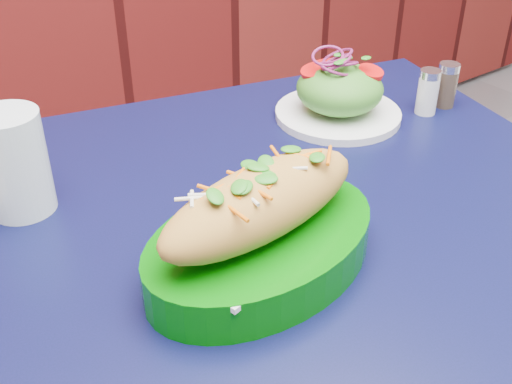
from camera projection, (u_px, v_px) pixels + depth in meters
cafe_table at (308, 269)px, 0.83m from camera, size 0.97×0.97×0.75m
banh_mi_basket at (261, 229)px, 0.67m from camera, size 0.30×0.21×0.13m
salad_plate at (339, 94)px, 0.99m from camera, size 0.20×0.20×0.11m
water_glass at (14, 163)px, 0.76m from camera, size 0.08×0.08×0.13m
salt_shaker at (428, 92)px, 1.01m from camera, size 0.03×0.03×0.07m
pepper_shaker at (447, 85)px, 1.03m from camera, size 0.03×0.03×0.07m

